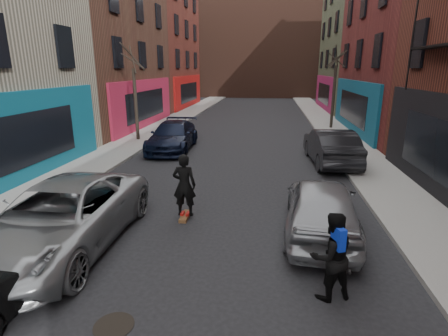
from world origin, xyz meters
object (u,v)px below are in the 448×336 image
(parked_right_end, at_px, (331,146))
(skateboarder, at_px, (184,185))
(tree_left_far, at_px, (134,84))
(parked_right_far, at_px, (321,206))
(parked_left_end, at_px, (173,136))
(tree_right_far, at_px, (335,80))
(manhole, at_px, (114,326))
(skateboard, at_px, (185,216))
(pedestrian, at_px, (331,256))
(parked_left_far, at_px, (61,217))

(parked_right_end, xyz_separation_m, skateboarder, (-5.24, -6.93, 0.22))
(tree_left_far, distance_m, parked_right_far, 14.90)
(parked_left_end, bearing_deg, parked_right_end, -15.32)
(skateboarder, bearing_deg, tree_right_far, -113.00)
(tree_right_far, xyz_separation_m, parked_left_end, (-9.64, -8.00, -2.77))
(manhole, bearing_deg, skateboard, 88.06)
(parked_right_end, relative_size, pedestrian, 2.81)
(parked_left_far, bearing_deg, parked_right_end, 48.70)
(parked_left_far, relative_size, parked_right_far, 1.28)
(tree_left_far, bearing_deg, tree_right_far, 25.82)
(tree_right_far, distance_m, parked_left_far, 21.28)
(skateboarder, bearing_deg, parked_left_far, 38.74)
(tree_right_far, height_order, parked_right_far, tree_right_far)
(skateboarder, relative_size, pedestrian, 1.06)
(tree_left_far, height_order, skateboarder, tree_left_far)
(parked_left_end, xyz_separation_m, parked_right_end, (8.04, -1.85, 0.06))
(skateboard, relative_size, manhole, 1.14)
(parked_left_end, distance_m, manhole, 13.66)
(parked_left_end, relative_size, pedestrian, 2.96)
(parked_right_far, bearing_deg, parked_right_end, -95.99)
(tree_right_far, height_order, pedestrian, tree_right_far)
(tree_left_far, xyz_separation_m, skateboard, (5.56, -10.78, -3.33))
(manhole, bearing_deg, parked_left_far, 134.01)
(skateboard, distance_m, pedestrian, 4.98)
(pedestrian, bearing_deg, parked_right_far, -115.89)
(skateboarder, bearing_deg, parked_right_far, 172.04)
(parked_left_far, xyz_separation_m, skateboard, (2.56, 2.12, -0.76))
(parked_right_far, relative_size, skateboarder, 2.45)
(skateboard, distance_m, manhole, 4.61)
(parked_right_far, distance_m, manhole, 5.79)
(parked_left_far, relative_size, skateboard, 7.30)
(pedestrian, bearing_deg, tree_right_far, -120.89)
(parked_right_far, distance_m, skateboard, 3.94)
(parked_left_end, xyz_separation_m, skateboarder, (2.80, -8.78, 0.28))
(parked_left_end, distance_m, parked_right_end, 8.25)
(tree_right_far, distance_m, parked_left_end, 12.83)
(skateboarder, bearing_deg, tree_left_far, -63.54)
(parked_right_far, relative_size, pedestrian, 2.59)
(parked_left_end, height_order, parked_right_end, parked_right_end)
(parked_left_far, bearing_deg, tree_right_far, 63.02)
(tree_left_far, height_order, parked_left_end, tree_left_far)
(skateboarder, relative_size, manhole, 2.66)
(parked_right_end, relative_size, skateboard, 6.19)
(tree_right_far, relative_size, skateboard, 8.50)
(parked_right_end, xyz_separation_m, pedestrian, (-1.60, -10.22, 0.07))
(pedestrian, bearing_deg, parked_left_end, -83.76)
(skateboard, bearing_deg, parked_right_far, -7.96)
(tree_left_far, relative_size, skateboarder, 3.49)
(tree_left_far, relative_size, pedestrian, 3.69)
(tree_left_far, distance_m, pedestrian, 16.99)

